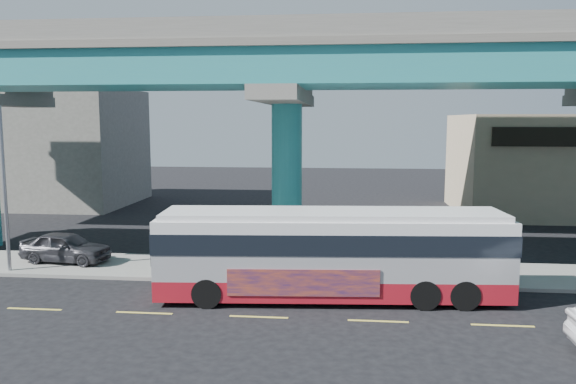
# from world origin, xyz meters

# --- Properties ---
(ground) EXTENTS (120.00, 120.00, 0.00)m
(ground) POSITION_xyz_m (0.00, 0.00, 0.00)
(ground) COLOR black
(ground) RESTS_ON ground
(sidewalk) EXTENTS (70.00, 4.00, 0.15)m
(sidewalk) POSITION_xyz_m (0.00, 5.50, 0.07)
(sidewalk) COLOR gray
(sidewalk) RESTS_ON ground
(lane_markings) EXTENTS (58.00, 0.12, 0.01)m
(lane_markings) POSITION_xyz_m (-0.00, -0.30, 0.01)
(lane_markings) COLOR #D8C64C
(lane_markings) RESTS_ON ground
(viaduct) EXTENTS (52.00, 12.40, 11.70)m
(viaduct) POSITION_xyz_m (-0.00, 9.11, 9.14)
(viaduct) COLOR teal
(viaduct) RESTS_ON ground
(building_beige) EXTENTS (14.00, 10.23, 7.00)m
(building_beige) POSITION_xyz_m (18.00, 22.98, 3.51)
(building_beige) COLOR tan
(building_beige) RESTS_ON ground
(building_concrete) EXTENTS (12.00, 10.00, 9.00)m
(building_concrete) POSITION_xyz_m (-20.00, 24.00, 4.50)
(building_concrete) COLOR gray
(building_concrete) RESTS_ON ground
(transit_bus) EXTENTS (13.06, 3.72, 3.31)m
(transit_bus) POSITION_xyz_m (2.42, 2.01, 1.81)
(transit_bus) COLOR maroon
(transit_bus) RESTS_ON ground
(parked_car) EXTENTS (2.55, 4.45, 1.39)m
(parked_car) POSITION_xyz_m (-9.86, 5.64, 0.85)
(parked_car) COLOR #323237
(parked_car) RESTS_ON sidewalk
(stop_sign) EXTENTS (0.79, 0.28, 2.72)m
(stop_sign) POSITION_xyz_m (1.63, 4.18, 2.13)
(stop_sign) COLOR gray
(stop_sign) RESTS_ON sidewalk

